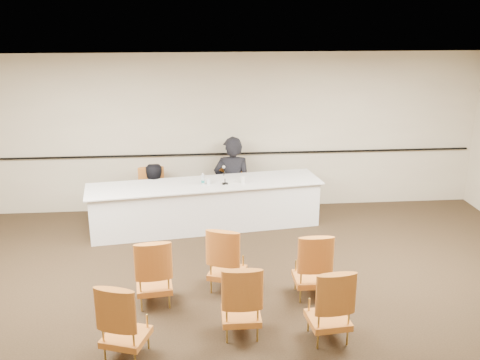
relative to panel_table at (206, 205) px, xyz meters
name	(u,v)px	position (x,y,z in m)	size (l,w,h in m)	color
floor	(239,317)	(0.33, -3.02, -0.41)	(10.00, 10.00, 0.00)	black
ceiling	(239,80)	(0.33, -3.02, 2.59)	(10.00, 10.00, 0.00)	white
wall_back	(221,133)	(0.33, 0.98, 1.09)	(10.00, 0.04, 3.00)	#BAAB92
wall_rail	(221,154)	(0.33, 0.94, 0.69)	(9.80, 0.04, 0.03)	black
panel_table	(206,205)	(0.00, 0.00, 0.00)	(4.11, 0.94, 0.82)	white
panelist_main	(233,186)	(0.53, 0.68, 0.11)	(0.71, 0.47, 1.96)	black
panelist_main_chair	(233,189)	(0.53, 0.68, 0.06)	(0.50, 0.50, 0.95)	#BD6121
panelist_second	(153,206)	(-0.96, 0.47, -0.16)	(0.80, 0.62, 1.65)	black
panelist_second_chair	(153,195)	(-0.96, 0.47, 0.06)	(0.50, 0.50, 0.95)	#BD6121
papers	(230,182)	(0.45, 0.03, 0.41)	(0.30, 0.22, 0.00)	white
microphone	(225,176)	(0.34, -0.08, 0.56)	(0.11, 0.22, 0.30)	black
water_bottle	(203,179)	(-0.04, -0.06, 0.51)	(0.06, 0.06, 0.20)	#178282
drinking_glass	(208,181)	(0.06, -0.05, 0.46)	(0.06, 0.06, 0.10)	silver
coffee_cup	(243,180)	(0.66, -0.06, 0.47)	(0.08, 0.08, 0.12)	white
aud_chair_front_left	(153,271)	(-0.75, -2.56, 0.06)	(0.50, 0.50, 0.95)	#BD6121
aud_chair_front_mid	(227,258)	(0.24, -2.26, 0.06)	(0.50, 0.50, 0.95)	#BD6121
aud_chair_front_right	(312,264)	(1.36, -2.55, 0.06)	(0.50, 0.50, 0.95)	#BD6121
aud_chair_back_left	(125,319)	(-0.99, -3.69, 0.06)	(0.50, 0.50, 0.95)	#BD6121
aud_chair_back_mid	(241,299)	(0.33, -3.37, 0.06)	(0.50, 0.50, 0.95)	#BD6121
aud_chair_back_right	(329,303)	(1.35, -3.55, 0.06)	(0.50, 0.50, 0.95)	#BD6121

